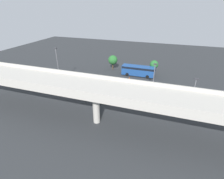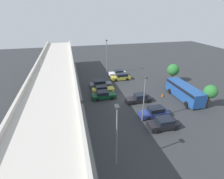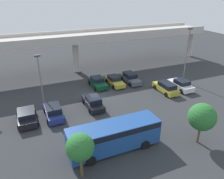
% 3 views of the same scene
% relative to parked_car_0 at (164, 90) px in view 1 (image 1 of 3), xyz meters
% --- Properties ---
extents(ground_plane, '(115.63, 115.63, 0.00)m').
position_rel_parked_car_0_xyz_m(ground_plane, '(9.89, 3.01, -0.74)').
color(ground_plane, '#2D3033').
extents(highway_overpass, '(55.08, 6.40, 7.28)m').
position_rel_parked_car_0_xyz_m(highway_overpass, '(9.89, 14.69, 5.36)').
color(highway_overpass, '#BCB7AD').
rests_on(highway_overpass, ground_plane).
extents(parked_car_0, '(2.25, 4.33, 1.56)m').
position_rel_parked_car_0_xyz_m(parked_car_0, '(0.00, 0.00, 0.00)').
color(parked_car_0, black).
rests_on(parked_car_0, ground_plane).
extents(parked_car_1, '(2.07, 4.60, 1.64)m').
position_rel_parked_car_0_xyz_m(parked_car_1, '(3.05, -0.13, 0.02)').
color(parked_car_1, navy).
rests_on(parked_car_1, ground_plane).
extents(parked_car_2, '(2.06, 4.67, 1.54)m').
position_rel_parked_car_0_xyz_m(parked_car_2, '(8.26, 0.35, -0.04)').
color(parked_car_2, black).
rests_on(parked_car_2, ground_plane).
extents(parked_car_3, '(2.13, 4.49, 1.53)m').
position_rel_parked_car_0_xyz_m(parked_car_3, '(11.13, 6.49, -0.04)').
color(parked_car_3, '#0C381E').
rests_on(parked_car_3, ground_plane).
extents(parked_car_4, '(2.00, 4.48, 1.40)m').
position_rel_parked_car_0_xyz_m(parked_car_4, '(13.96, 6.09, -0.09)').
color(parked_car_4, gold).
rests_on(parked_car_4, ground_plane).
extents(parked_car_5, '(1.97, 4.73, 1.55)m').
position_rel_parked_car_0_xyz_m(parked_car_5, '(16.80, 6.03, -0.02)').
color(parked_car_5, '#515660').
rests_on(parked_car_5, ground_plane).
extents(parked_car_6, '(2.00, 4.65, 1.58)m').
position_rel_parked_car_0_xyz_m(parked_car_6, '(19.89, 0.40, 0.01)').
color(parked_car_6, gold).
rests_on(parked_car_6, ground_plane).
extents(parked_car_7, '(2.13, 4.43, 1.56)m').
position_rel_parked_car_0_xyz_m(parked_car_7, '(22.68, 0.39, -0.01)').
color(parked_car_7, silver).
rests_on(parked_car_7, ground_plane).
extents(shuttle_bus, '(8.93, 2.82, 2.72)m').
position_rel_parked_car_0_xyz_m(shuttle_bus, '(7.44, -8.35, 0.88)').
color(shuttle_bus, '#1E478C').
rests_on(shuttle_bus, ground_plane).
extents(lamp_post_near_aisle, '(0.70, 0.35, 7.44)m').
position_rel_parked_car_0_xyz_m(lamp_post_near_aisle, '(-4.80, 8.25, 3.65)').
color(lamp_post_near_aisle, slate).
rests_on(lamp_post_near_aisle, ground_plane).
extents(lamp_post_mid_lot, '(0.70, 0.35, 8.84)m').
position_rel_parked_car_0_xyz_m(lamp_post_mid_lot, '(25.15, 2.75, 4.38)').
color(lamp_post_mid_lot, slate).
rests_on(lamp_post_mid_lot, ground_plane).
extents(lamp_post_by_overpass, '(0.70, 0.35, 7.27)m').
position_rel_parked_car_0_xyz_m(lamp_post_by_overpass, '(2.27, 2.25, 3.57)').
color(lamp_post_by_overpass, slate).
rests_on(lamp_post_by_overpass, ground_plane).
extents(tree_front_left, '(2.28, 2.28, 4.13)m').
position_rel_parked_car_0_xyz_m(tree_front_left, '(3.58, -10.51, 2.22)').
color(tree_front_left, brown).
rests_on(tree_front_left, ground_plane).
extents(tree_front_centre, '(2.72, 2.72, 4.34)m').
position_rel_parked_car_0_xyz_m(tree_front_centre, '(15.66, -10.85, 2.23)').
color(tree_front_centre, brown).
rests_on(tree_front_centre, ground_plane).
extents(traffic_cone, '(0.44, 0.44, 0.70)m').
position_rel_parked_car_0_xyz_m(traffic_cone, '(9.06, -4.84, -0.41)').
color(traffic_cone, black).
rests_on(traffic_cone, ground_plane).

